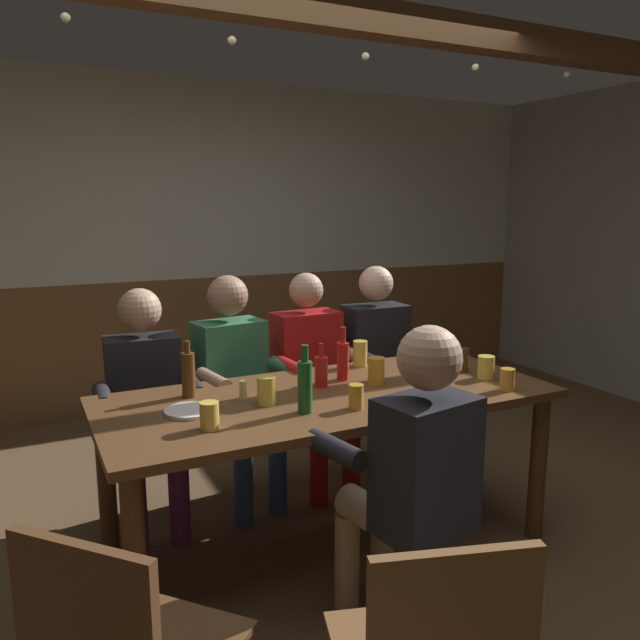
% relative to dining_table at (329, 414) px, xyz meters
% --- Properties ---
extents(ground_plane, '(7.90, 7.90, 0.00)m').
position_rel_dining_table_xyz_m(ground_plane, '(0.00, -0.07, -0.67)').
color(ground_plane, brown).
extents(back_wall_upper, '(6.59, 0.12, 1.54)m').
position_rel_dining_table_xyz_m(back_wall_upper, '(0.00, 2.53, 1.12)').
color(back_wall_upper, beige).
extents(back_wall_wainscot, '(6.59, 0.12, 1.02)m').
position_rel_dining_table_xyz_m(back_wall_wainscot, '(0.00, 2.53, -0.16)').
color(back_wall_wainscot, brown).
rests_on(back_wall_wainscot, ground_plane).
extents(ceiling_beam, '(5.93, 0.14, 0.16)m').
position_rel_dining_table_xyz_m(ceiling_beam, '(0.00, 0.33, 1.81)').
color(ceiling_beam, brown).
extents(dining_table, '(2.05, 0.88, 0.76)m').
position_rel_dining_table_xyz_m(dining_table, '(0.00, 0.00, 0.00)').
color(dining_table, brown).
rests_on(dining_table, ground_plane).
extents(person_0, '(0.53, 0.54, 1.20)m').
position_rel_dining_table_xyz_m(person_0, '(-0.70, 0.66, -0.01)').
color(person_0, black).
rests_on(person_0, ground_plane).
extents(person_1, '(0.54, 0.56, 1.24)m').
position_rel_dining_table_xyz_m(person_1, '(-0.22, 0.67, 0.02)').
color(person_1, '#33724C').
rests_on(person_1, ground_plane).
extents(person_2, '(0.54, 0.51, 1.23)m').
position_rel_dining_table_xyz_m(person_2, '(0.24, 0.67, 0.00)').
color(person_2, '#AD1919').
rests_on(person_2, ground_plane).
extents(person_3, '(0.52, 0.51, 1.25)m').
position_rel_dining_table_xyz_m(person_3, '(0.69, 0.67, 0.02)').
color(person_3, black).
rests_on(person_3, ground_plane).
extents(person_4, '(0.53, 0.58, 1.21)m').
position_rel_dining_table_xyz_m(person_4, '(-0.01, -0.67, 0.01)').
color(person_4, black).
rests_on(person_4, ground_plane).
extents(table_candle, '(0.04, 0.04, 0.08)m').
position_rel_dining_table_xyz_m(table_candle, '(-0.38, 0.10, 0.14)').
color(table_candle, '#F9E08C').
rests_on(table_candle, dining_table).
extents(plate_0, '(0.21, 0.21, 0.01)m').
position_rel_dining_table_xyz_m(plate_0, '(-0.64, 0.02, 0.11)').
color(plate_0, white).
rests_on(plate_0, dining_table).
extents(bottle_0, '(0.06, 0.06, 0.26)m').
position_rel_dining_table_xyz_m(bottle_0, '(0.16, 0.17, 0.20)').
color(bottle_0, red).
rests_on(bottle_0, dining_table).
extents(bottle_1, '(0.06, 0.06, 0.25)m').
position_rel_dining_table_xyz_m(bottle_1, '(-0.59, 0.23, 0.20)').
color(bottle_1, '#593314').
rests_on(bottle_1, dining_table).
extents(bottle_2, '(0.06, 0.06, 0.29)m').
position_rel_dining_table_xyz_m(bottle_2, '(-0.21, -0.19, 0.22)').
color(bottle_2, '#195923').
rests_on(bottle_2, dining_table).
extents(bottle_3, '(0.06, 0.06, 0.21)m').
position_rel_dining_table_xyz_m(bottle_3, '(0.01, 0.11, 0.18)').
color(bottle_3, red).
rests_on(bottle_3, dining_table).
extents(pint_glass_0, '(0.07, 0.07, 0.11)m').
position_rel_dining_table_xyz_m(pint_glass_0, '(-0.62, -0.20, 0.15)').
color(pint_glass_0, '#E5C64C').
rests_on(pint_glass_0, dining_table).
extents(pint_glass_1, '(0.07, 0.07, 0.10)m').
position_rel_dining_table_xyz_m(pint_glass_1, '(0.76, -0.32, 0.15)').
color(pint_glass_1, gold).
rests_on(pint_glass_1, dining_table).
extents(pint_glass_2, '(0.06, 0.06, 0.12)m').
position_rel_dining_table_xyz_m(pint_glass_2, '(0.78, 0.02, 0.16)').
color(pint_glass_2, '#4C2D19').
rests_on(pint_glass_2, dining_table).
extents(pint_glass_3, '(0.08, 0.08, 0.11)m').
position_rel_dining_table_xyz_m(pint_glass_3, '(0.80, -0.12, 0.15)').
color(pint_glass_3, '#E5C64C').
rests_on(pint_glass_3, dining_table).
extents(pint_glass_4, '(0.06, 0.06, 0.11)m').
position_rel_dining_table_xyz_m(pint_glass_4, '(-0.00, -0.24, 0.15)').
color(pint_glass_4, gold).
rests_on(pint_glass_4, dining_table).
extents(pint_glass_5, '(0.08, 0.08, 0.13)m').
position_rel_dining_table_xyz_m(pint_glass_5, '(0.27, 0.04, 0.16)').
color(pint_glass_5, gold).
rests_on(pint_glass_5, dining_table).
extents(pint_glass_6, '(0.08, 0.08, 0.12)m').
position_rel_dining_table_xyz_m(pint_glass_6, '(-0.31, -0.02, 0.16)').
color(pint_glass_6, '#E5C64C').
rests_on(pint_glass_6, dining_table).
extents(pint_glass_7, '(0.07, 0.07, 0.10)m').
position_rel_dining_table_xyz_m(pint_glass_7, '(0.39, -0.28, 0.15)').
color(pint_glass_7, gold).
rests_on(pint_glass_7, dining_table).
extents(pint_glass_8, '(0.08, 0.08, 0.14)m').
position_rel_dining_table_xyz_m(pint_glass_8, '(0.37, 0.36, 0.17)').
color(pint_glass_8, '#E5C64C').
rests_on(pint_glass_8, dining_table).
extents(string_lights, '(4.65, 0.04, 0.10)m').
position_rel_dining_table_xyz_m(string_lights, '(-0.00, 0.28, 1.66)').
color(string_lights, '#F9EAB2').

